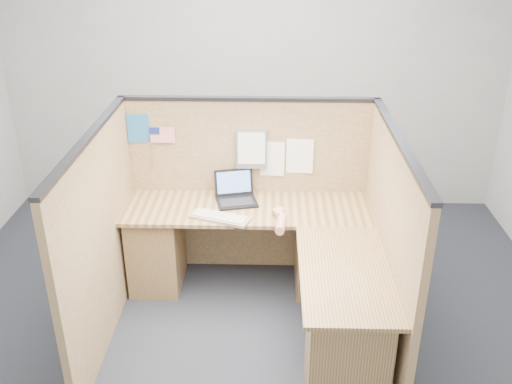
{
  "coord_description": "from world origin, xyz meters",
  "views": [
    {
      "loc": [
        0.18,
        -3.31,
        2.79
      ],
      "look_at": [
        0.07,
        0.5,
        0.95
      ],
      "focal_mm": 40.0,
      "sensor_mm": 36.0,
      "label": 1
    }
  ],
  "objects_px": {
    "laptop": "(237,194)",
    "keyboard": "(220,217)",
    "l_desk": "(270,271)",
    "mouse": "(279,213)"
  },
  "relations": [
    {
      "from": "laptop",
      "to": "mouse",
      "type": "bearing_deg",
      "value": -51.03
    },
    {
      "from": "laptop",
      "to": "keyboard",
      "type": "relative_size",
      "value": 0.75
    },
    {
      "from": "l_desk",
      "to": "laptop",
      "type": "relative_size",
      "value": 5.35
    },
    {
      "from": "laptop",
      "to": "keyboard",
      "type": "height_order",
      "value": "laptop"
    },
    {
      "from": "mouse",
      "to": "laptop",
      "type": "bearing_deg",
      "value": 142.19
    },
    {
      "from": "l_desk",
      "to": "laptop",
      "type": "distance_m",
      "value": 0.71
    },
    {
      "from": "keyboard",
      "to": "mouse",
      "type": "xyz_separation_m",
      "value": [
        0.45,
        0.07,
        0.01
      ]
    },
    {
      "from": "keyboard",
      "to": "l_desk",
      "type": "bearing_deg",
      "value": -6.87
    },
    {
      "from": "laptop",
      "to": "keyboard",
      "type": "xyz_separation_m",
      "value": [
        -0.11,
        -0.33,
        -0.04
      ]
    },
    {
      "from": "mouse",
      "to": "l_desk",
      "type": "bearing_deg",
      "value": -103.86
    }
  ]
}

